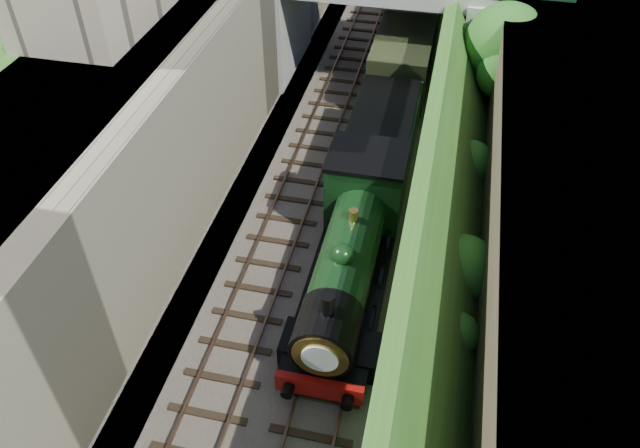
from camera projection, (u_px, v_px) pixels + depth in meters
The scene contains 12 objects.
trackbed at pixel (370, 115), 31.63m from camera, with size 10.00×90.00×0.20m, color #473F38.
retaining_wall at pixel (262, 41), 30.27m from camera, with size 1.00×90.00×7.00m, color #756B56.
street_plateau_left at pixel (194, 34), 30.84m from camera, with size 6.00×90.00×7.00m, color #262628.
street_plateau_right at pixel (582, 82), 28.04m from camera, with size 8.00×90.00×6.25m, color #262628.
embankment_slope at pixel (477, 101), 27.56m from camera, with size 4.50×90.00×6.36m.
track_left at pixel (331, 107), 31.86m from camera, with size 2.50×90.00×0.20m.
track_right at pixel (394, 115), 31.33m from camera, with size 2.50×90.00×0.20m.
road_bridge at pixel (405, 8), 31.72m from camera, with size 16.00×6.40×7.25m.
tree at pixel (507, 46), 27.35m from camera, with size 3.60×3.80×6.60m.
locomotive at pixel (351, 253), 21.61m from camera, with size 3.10×10.22×3.83m.
tender at pixel (382, 142), 27.15m from camera, with size 2.70×6.00×3.05m.
coach_front at pixel (415, 15), 36.01m from camera, with size 2.90×18.00×3.70m.
Camera 1 is at (3.57, -7.16, 17.06)m, focal length 35.00 mm.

